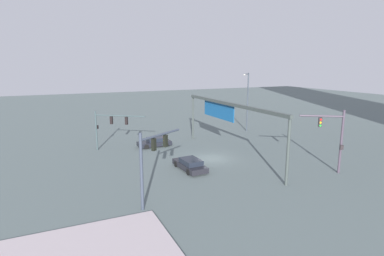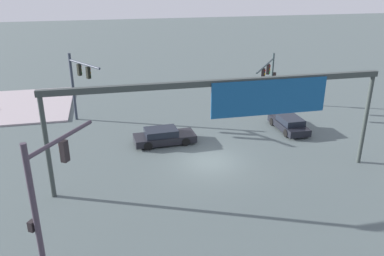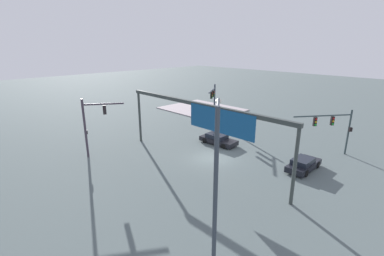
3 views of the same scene
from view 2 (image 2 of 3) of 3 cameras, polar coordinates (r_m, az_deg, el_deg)
The scene contains 8 objects.
ground_plane at distance 27.06m, azimuth 2.53°, elevation -4.95°, with size 187.13×187.13×0.00m, color #515D5D.
sidewalk_corner at distance 42.23m, azimuth -26.30°, elevation 2.78°, with size 13.47×11.09×0.15m, color #AB9DA2.
traffic_signal_near_corner at distance 34.25m, azimuth -16.31°, elevation 7.00°, with size 2.62×4.10×5.91m.
traffic_signal_opposite_side at distance 16.92m, azimuth -20.62°, elevation -8.56°, with size 2.74×3.63×6.37m.
traffic_signal_cross_street at distance 37.38m, azimuth 11.14°, elevation 7.92°, with size 4.26×5.47×5.03m.
overhead_sign_gantry at distance 23.19m, azimuth 6.20°, elevation 4.49°, with size 20.41×0.43×6.42m.
sedan_car_approaching at distance 33.16m, azimuth 13.99°, elevation 0.61°, with size 1.95×4.36×1.21m.
sedan_car_waiting_far at distance 29.75m, azimuth -4.16°, elevation -1.23°, with size 4.73×2.17×1.21m.
Camera 2 is at (6.51, 23.32, 12.09)m, focal length 36.49 mm.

